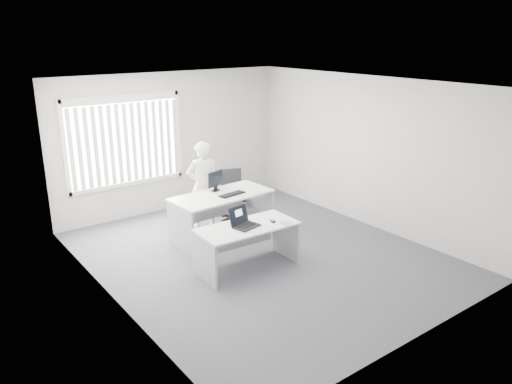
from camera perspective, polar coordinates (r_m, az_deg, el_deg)
ground at (r=8.36m, az=0.56°, el=-7.20°), size 6.00×6.00×0.00m
wall_back at (r=10.34m, az=-9.63°, el=5.66°), size 5.00×0.02×2.80m
wall_front at (r=5.91m, az=18.65°, el=-4.39°), size 5.00×0.02×2.80m
wall_left at (r=6.72m, az=-16.59°, el=-1.51°), size 0.02×6.00×2.80m
wall_right at (r=9.55m, az=12.62°, el=4.48°), size 0.02×6.00×2.80m
ceiling at (r=7.61m, az=0.63°, el=12.27°), size 5.00×6.00×0.02m
window at (r=9.87m, az=-14.73°, el=5.64°), size 2.32×0.06×1.76m
blinds at (r=9.82m, az=-14.58°, el=5.41°), size 2.20×0.10×1.50m
desk_near at (r=7.72m, az=-1.00°, el=-5.25°), size 1.58×0.78×0.71m
desk_far at (r=8.86m, az=-3.91°, el=-1.66°), size 1.83×0.94×0.81m
office_chair at (r=9.89m, az=-2.63°, el=-1.27°), size 0.71×0.71×0.97m
person at (r=9.27m, az=-6.10°, el=0.76°), size 0.68×0.52×1.66m
laptop at (r=7.54m, az=-1.09°, el=-2.97°), size 0.45×0.41×0.30m
paper_sheet at (r=7.80m, az=1.57°, el=-3.41°), size 0.32×0.29×0.00m
mouse at (r=7.79m, az=1.94°, el=-3.29°), size 0.09×0.12×0.04m
booklet at (r=7.73m, az=3.63°, el=-3.61°), size 0.20×0.24×0.01m
keyboard at (r=8.74m, az=-2.75°, el=-0.26°), size 0.52×0.23×0.02m
monitor at (r=8.93m, az=-4.66°, el=1.25°), size 0.38×0.21×0.37m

